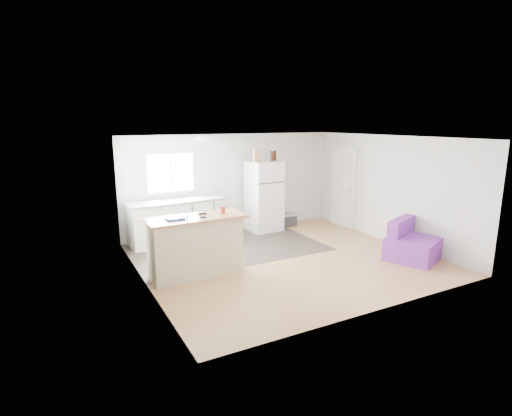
{
  "coord_description": "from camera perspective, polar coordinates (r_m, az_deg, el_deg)",
  "views": [
    {
      "loc": [
        -4.08,
        -6.41,
        2.72
      ],
      "look_at": [
        -0.29,
        0.7,
        0.94
      ],
      "focal_mm": 28.0,
      "sensor_mm": 36.0,
      "label": 1
    }
  ],
  "objects": [
    {
      "name": "interior_door",
      "position": [
        10.61,
        12.34,
        2.9
      ],
      "size": [
        0.11,
        0.92,
        2.1
      ],
      "color": "white",
      "rests_on": "right_wall"
    },
    {
      "name": "cooler",
      "position": [
        10.51,
        4.52,
        -1.65
      ],
      "size": [
        0.46,
        0.33,
        0.34
      ],
      "rotation": [
        0.0,
        0.0,
        -0.07
      ],
      "color": "#2C2D2F",
      "rests_on": "floor"
    },
    {
      "name": "bottle_left",
      "position": [
        9.79,
        2.28,
        7.42
      ],
      "size": [
        0.08,
        0.08,
        0.25
      ],
      "primitive_type": "cylinder",
      "rotation": [
        0.0,
        0.0,
        0.22
      ],
      "color": "#331509",
      "rests_on": "refrigerator"
    },
    {
      "name": "tool_b",
      "position": [
        6.93,
        -7.57,
        -1.29
      ],
      "size": [
        0.11,
        0.06,
        0.03
      ],
      "primitive_type": "cube",
      "rotation": [
        0.0,
        0.0,
        -0.18
      ],
      "color": "black",
      "rests_on": "peninsula"
    },
    {
      "name": "window",
      "position": [
        9.32,
        -12.12,
        4.94
      ],
      "size": [
        1.18,
        0.06,
        0.98
      ],
      "color": "white",
      "rests_on": "back_wall"
    },
    {
      "name": "room",
      "position": [
        7.75,
        4.35,
        1.07
      ],
      "size": [
        5.51,
        5.01,
        2.41
      ],
      "color": "olive",
      "rests_on": "ground"
    },
    {
      "name": "cardboard_box",
      "position": [
        9.65,
        0.11,
        7.51
      ],
      "size": [
        0.22,
        0.14,
        0.3
      ],
      "primitive_type": "cube",
      "rotation": [
        0.0,
        0.0,
        0.2
      ],
      "color": "tan",
      "rests_on": "refrigerator"
    },
    {
      "name": "purple_seat",
      "position": [
        8.57,
        21.27,
        -4.97
      ],
      "size": [
        1.2,
        1.19,
        0.77
      ],
      "rotation": [
        0.0,
        0.0,
        0.37
      ],
      "color": "purple",
      "rests_on": "floor"
    },
    {
      "name": "bottle_right",
      "position": [
        9.9,
        2.71,
        7.48
      ],
      "size": [
        0.09,
        0.09,
        0.25
      ],
      "primitive_type": "cylinder",
      "rotation": [
        0.0,
        0.0,
        0.33
      ],
      "color": "#331509",
      "rests_on": "refrigerator"
    },
    {
      "name": "tool_a",
      "position": [
        7.19,
        -7.64,
        -0.77
      ],
      "size": [
        0.15,
        0.08,
        0.03
      ],
      "primitive_type": "cube",
      "rotation": [
        0.0,
        0.0,
        -0.19
      ],
      "color": "black",
      "rests_on": "peninsula"
    },
    {
      "name": "blue_tray",
      "position": [
        6.89,
        -11.47,
        -1.47
      ],
      "size": [
        0.31,
        0.23,
        0.04
      ],
      "primitive_type": "cube",
      "rotation": [
        0.0,
        0.0,
        0.04
      ],
      "color": "#1342B6",
      "rests_on": "peninsula"
    },
    {
      "name": "refrigerator",
      "position": [
        9.94,
        1.13,
        1.71
      ],
      "size": [
        0.82,
        0.78,
        1.74
      ],
      "rotation": [
        0.0,
        0.0,
        0.07
      ],
      "color": "white",
      "rests_on": "floor"
    },
    {
      "name": "kitchen_cabinets",
      "position": [
        9.21,
        -11.25,
        -1.8
      ],
      "size": [
        2.22,
        0.84,
        1.26
      ],
      "rotation": [
        0.0,
        0.0,
        0.08
      ],
      "color": "white",
      "rests_on": "floor"
    },
    {
      "name": "peninsula",
      "position": [
        7.15,
        -8.59,
        -5.41
      ],
      "size": [
        1.76,
        0.7,
        1.08
      ],
      "rotation": [
        0.0,
        0.0,
        0.02
      ],
      "color": "beige",
      "rests_on": "floor"
    },
    {
      "name": "ceiling_fixture",
      "position": [
        8.14,
        -7.41,
        9.8
      ],
      "size": [
        0.3,
        0.3,
        0.07
      ],
      "primitive_type": "cylinder",
      "color": "white",
      "rests_on": "ceiling"
    },
    {
      "name": "mop",
      "position": [
        7.0,
        -10.14,
        -8.56
      ],
      "size": [
        0.21,
        0.34,
        1.2
      ],
      "rotation": [
        0.0,
        0.0,
        -0.08
      ],
      "color": "green",
      "rests_on": "floor"
    },
    {
      "name": "cleaner_jug",
      "position": [
        7.54,
        -2.37,
        -7.57
      ],
      "size": [
        0.18,
        0.16,
        0.33
      ],
      "rotation": [
        0.0,
        0.0,
        0.43
      ],
      "color": "silver",
      "rests_on": "floor"
    },
    {
      "name": "red_cup",
      "position": [
        7.22,
        -4.73,
        -0.28
      ],
      "size": [
        0.1,
        0.1,
        0.12
      ],
      "primitive_type": "cylinder",
      "rotation": [
        0.0,
        0.0,
        -0.38
      ],
      "color": "red",
      "rests_on": "peninsula"
    },
    {
      "name": "vinyl_zone",
      "position": [
        8.79,
        -4.19,
        -5.61
      ],
      "size": [
        4.05,
        2.5,
        0.0
      ],
      "primitive_type": "cube",
      "color": "#2E2823",
      "rests_on": "floor"
    }
  ]
}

